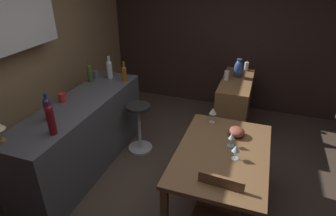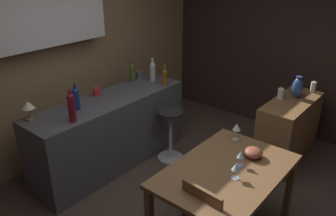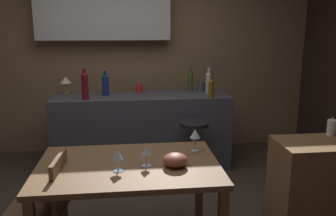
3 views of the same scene
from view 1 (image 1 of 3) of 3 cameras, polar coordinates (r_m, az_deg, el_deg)
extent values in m
plane|color=#47382D|center=(3.37, 3.13, -17.48)|extent=(9.00, 9.00, 0.00)
cube|color=#9E7A51|center=(3.72, -29.33, 7.12)|extent=(5.20, 0.10, 2.60)
cube|color=#33231E|center=(5.05, 8.61, 14.92)|extent=(0.10, 4.40, 2.60)
cube|color=brown|center=(2.83, 10.94, -8.97)|extent=(1.31, 0.87, 0.04)
cube|color=brown|center=(3.58, 5.92, -7.15)|extent=(0.06, 0.06, 0.70)
cube|color=brown|center=(3.53, 18.27, -9.17)|extent=(0.06, 0.06, 0.70)
cube|color=#4C4C51|center=(3.69, -16.81, -5.28)|extent=(2.10, 0.60, 0.90)
cube|color=olive|center=(4.47, 13.17, 0.65)|extent=(1.10, 0.44, 0.82)
cube|color=brown|center=(2.51, 10.35, -16.95)|extent=(0.06, 0.38, 0.40)
cylinder|color=#262323|center=(3.74, -6.03, 0.24)|extent=(0.32, 0.32, 0.04)
cylinder|color=silver|center=(3.91, -5.79, -4.14)|extent=(0.04, 0.04, 0.65)
cylinder|color=silver|center=(4.08, -5.58, -7.97)|extent=(0.34, 0.34, 0.03)
cylinder|color=silver|center=(2.91, 12.52, -7.40)|extent=(0.07, 0.07, 0.00)
cylinder|color=silver|center=(2.89, 12.61, -6.72)|extent=(0.01, 0.01, 0.08)
cone|color=silver|center=(2.85, 12.75, -5.54)|extent=(0.06, 0.06, 0.06)
cylinder|color=silver|center=(3.28, 8.87, -2.77)|extent=(0.06, 0.06, 0.00)
cylinder|color=silver|center=(3.25, 8.94, -1.95)|extent=(0.01, 0.01, 0.10)
cone|color=silver|center=(3.21, 9.05, -0.59)|extent=(0.08, 0.08, 0.07)
cylinder|color=silver|center=(2.75, 13.30, -9.86)|extent=(0.07, 0.07, 0.00)
cylinder|color=silver|center=(2.73, 13.39, -9.16)|extent=(0.01, 0.01, 0.08)
cone|color=silver|center=(2.68, 13.56, -7.94)|extent=(0.07, 0.07, 0.06)
ellipsoid|color=#9E4C38|center=(3.06, 13.60, -4.68)|extent=(0.17, 0.17, 0.10)
cylinder|color=maroon|center=(2.88, -22.49, -2.56)|extent=(0.08, 0.08, 0.27)
sphere|color=maroon|center=(2.82, -22.97, -0.20)|extent=(0.08, 0.08, 0.08)
cylinder|color=maroon|center=(2.80, -23.15, 0.72)|extent=(0.04, 0.04, 0.06)
cylinder|color=#475623|center=(4.03, -15.45, 6.56)|extent=(0.07, 0.07, 0.21)
sphere|color=#475623|center=(3.99, -15.64, 7.95)|extent=(0.07, 0.07, 0.07)
cylinder|color=#475623|center=(3.98, -15.73, 8.68)|extent=(0.03, 0.03, 0.06)
cylinder|color=#8C5114|center=(3.95, -8.80, 6.63)|extent=(0.06, 0.06, 0.18)
sphere|color=#8C5114|center=(3.92, -8.89, 7.87)|extent=(0.06, 0.06, 0.06)
cylinder|color=#8C5114|center=(3.90, -8.95, 8.68)|extent=(0.03, 0.03, 0.08)
cylinder|color=navy|center=(3.17, -23.00, -0.52)|extent=(0.08, 0.08, 0.21)
sphere|color=navy|center=(3.12, -23.35, 1.19)|extent=(0.08, 0.08, 0.08)
cylinder|color=navy|center=(3.10, -23.53, 2.10)|extent=(0.03, 0.03, 0.06)
cylinder|color=silver|center=(4.08, -11.68, 7.33)|extent=(0.08, 0.08, 0.22)
sphere|color=silver|center=(4.04, -11.83, 8.78)|extent=(0.08, 0.08, 0.08)
cylinder|color=silver|center=(4.02, -11.91, 9.61)|extent=(0.04, 0.04, 0.08)
cylinder|color=#515660|center=(4.16, -14.41, 6.60)|extent=(0.09, 0.09, 0.11)
torus|color=#515660|center=(4.20, -14.00, 6.95)|extent=(0.05, 0.01, 0.05)
cylinder|color=red|center=(3.55, -20.60, 1.95)|extent=(0.08, 0.08, 0.10)
torus|color=red|center=(3.58, -20.12, 2.37)|extent=(0.05, 0.01, 0.05)
cylinder|color=#A58447|center=(3.03, -30.57, -5.71)|extent=(0.08, 0.08, 0.02)
cylinder|color=white|center=(4.27, 11.75, 6.47)|extent=(0.08, 0.08, 0.13)
ellipsoid|color=yellow|center=(4.24, 11.85, 7.46)|extent=(0.01, 0.01, 0.03)
cylinder|color=white|center=(4.71, 15.54, 8.08)|extent=(0.07, 0.07, 0.14)
ellipsoid|color=yellow|center=(4.69, 15.66, 9.00)|extent=(0.01, 0.01, 0.03)
ellipsoid|color=#334C8C|center=(4.37, 14.04, 7.66)|extent=(0.14, 0.14, 0.27)
cylinder|color=#334C8C|center=(4.32, 14.26, 9.44)|extent=(0.08, 0.08, 0.02)
camera|label=2|loc=(0.99, 109.25, -4.53)|focal=36.41mm
camera|label=3|loc=(3.23, 60.49, 1.48)|focal=37.68mm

